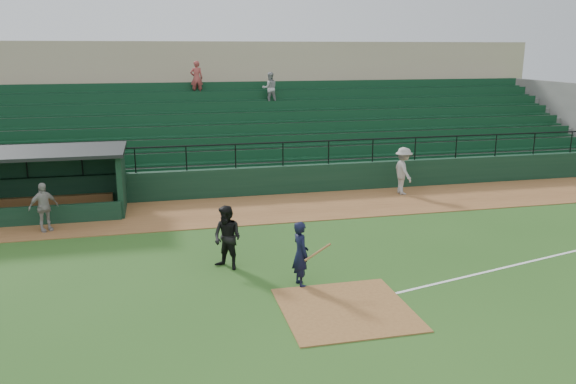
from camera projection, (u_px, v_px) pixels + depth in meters
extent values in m
plane|color=#264E19|center=(333.00, 293.00, 14.37)|extent=(90.00, 90.00, 0.00)
cube|color=brown|center=(270.00, 208.00, 21.92)|extent=(40.00, 4.00, 0.03)
cube|color=brown|center=(346.00, 309.00, 13.42)|extent=(3.00, 3.00, 0.03)
cube|color=white|center=(572.00, 252.00, 17.27)|extent=(17.49, 4.44, 0.01)
cube|color=black|center=(260.00, 181.00, 23.86)|extent=(36.00, 0.35, 1.20)
cylinder|color=black|center=(259.00, 143.00, 23.46)|extent=(36.00, 0.06, 0.06)
cube|color=#62635E|center=(242.00, 136.00, 28.19)|extent=(36.00, 9.00, 3.60)
cube|color=#0E361E|center=(243.00, 128.00, 27.61)|extent=(34.56, 8.00, 4.05)
cube|color=#62635E|center=(557.00, 120.00, 32.14)|extent=(0.35, 9.50, 4.20)
cube|color=tan|center=(225.00, 97.00, 33.98)|extent=(38.00, 3.00, 6.40)
cube|color=#62635E|center=(229.00, 91.00, 31.97)|extent=(36.00, 2.00, 0.20)
imported|color=#A6A6A6|center=(270.00, 88.00, 29.76)|extent=(0.81, 0.63, 1.67)
imported|color=#A8413D|center=(197.00, 78.00, 29.75)|extent=(0.66, 0.43, 1.80)
cube|color=black|center=(8.00, 179.00, 21.76)|extent=(8.50, 0.20, 2.30)
cube|color=black|center=(122.00, 181.00, 21.47)|extent=(0.20, 2.60, 2.30)
cube|color=olive|center=(9.00, 204.00, 21.60)|extent=(7.65, 0.40, 0.50)
imported|color=black|center=(301.00, 254.00, 14.62)|extent=(0.50, 0.68, 1.73)
cylinder|color=olive|center=(318.00, 252.00, 14.50)|extent=(0.79, 0.34, 0.35)
imported|color=black|center=(227.00, 238.00, 15.74)|extent=(1.10, 1.10, 1.80)
imported|color=gray|center=(403.00, 171.00, 23.83)|extent=(0.75, 1.29, 1.98)
imported|color=#9E9994|center=(43.00, 207.00, 18.96)|extent=(1.05, 0.85, 1.66)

